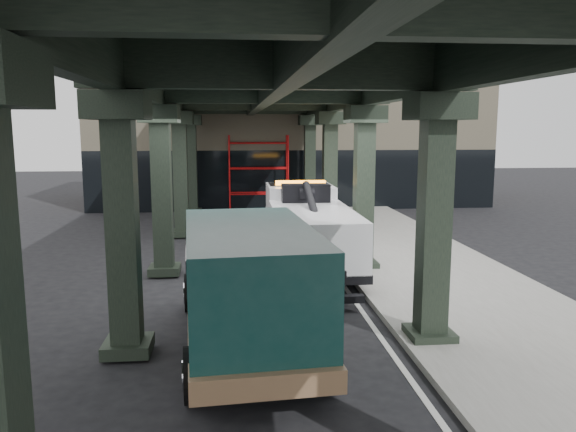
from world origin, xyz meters
TOP-DOWN VIEW (x-y plane):
  - ground at (0.00, 0.00)m, footprint 90.00×90.00m
  - sidewalk at (4.50, 2.00)m, footprint 5.00×40.00m
  - lane_stripe at (1.70, 2.00)m, footprint 0.12×38.00m
  - viaduct at (-0.40, 2.00)m, footprint 7.40×32.00m
  - building at (2.00, 20.00)m, footprint 22.00×10.00m
  - scaffolding at (0.00, 14.64)m, footprint 3.08×0.88m
  - tow_truck at (1.00, 3.00)m, footprint 2.52×8.20m
  - towed_van at (-1.08, -3.95)m, footprint 2.93×6.42m

SIDE VIEW (x-z plane):
  - ground at x=0.00m, z-range 0.00..0.00m
  - lane_stripe at x=1.70m, z-range 0.00..0.01m
  - sidewalk at x=4.50m, z-range 0.00..0.15m
  - tow_truck at x=1.00m, z-range -0.03..2.65m
  - towed_van at x=-1.08m, z-range 0.10..2.63m
  - scaffolding at x=0.00m, z-range 0.11..4.11m
  - building at x=2.00m, z-range 0.00..8.00m
  - viaduct at x=-0.40m, z-range 2.26..8.66m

